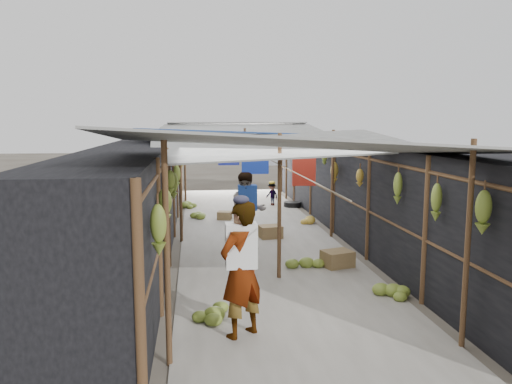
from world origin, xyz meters
name	(u,v)px	position (x,y,z in m)	size (l,w,h in m)	color
ground	(321,356)	(0.00, 0.00, 0.00)	(80.00, 80.00, 0.00)	#6B6356
aisle_slab	(255,234)	(0.00, 6.50, 0.01)	(3.60, 16.00, 0.02)	#9E998E
stall_left	(143,191)	(-2.70, 6.50, 1.15)	(1.40, 15.00, 2.30)	black
stall_right	(361,187)	(2.70, 6.50, 1.15)	(1.40, 15.00, 2.30)	black
crate_near	(270,232)	(0.32, 6.06, 0.16)	(0.52, 0.42, 0.31)	olive
crate_mid	(337,259)	(1.23, 3.53, 0.16)	(0.55, 0.44, 0.33)	olive
crate_back	(225,216)	(-0.64, 8.44, 0.12)	(0.39, 0.32, 0.25)	olive
black_basin	(292,205)	(1.70, 10.32, 0.09)	(0.57, 0.57, 0.17)	black
vendor_elderly	(241,270)	(-0.90, 0.65, 0.90)	(0.66, 0.43, 1.81)	white
shopper_blue	(247,212)	(-0.35, 5.03, 0.86)	(0.83, 0.65, 1.71)	navy
vendor_seated	(272,194)	(1.06, 10.62, 0.39)	(0.50, 0.29, 0.78)	#544F49
market_canopy	(255,137)	(0.03, 6.86, 2.41)	(5.62, 15.20, 2.77)	brown
hanging_bananas	(252,169)	(-0.12, 6.20, 1.66)	(3.95, 13.44, 0.75)	olive
floor_bananas	(247,239)	(-0.31, 5.46, 0.14)	(3.76, 9.69, 0.33)	olive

